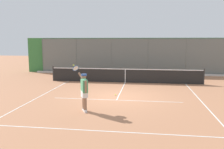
{
  "coord_description": "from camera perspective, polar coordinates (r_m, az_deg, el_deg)",
  "views": [
    {
      "loc": [
        -1.36,
        11.91,
        2.91
      ],
      "look_at": [
        0.43,
        -0.75,
        1.05
      ],
      "focal_mm": 37.96,
      "sensor_mm": 36.0,
      "label": 1
    }
  ],
  "objects": [
    {
      "name": "ground_plane",
      "position": [
        12.33,
        1.51,
        -5.37
      ],
      "size": [
        60.0,
        60.0,
        0.0
      ],
      "primitive_type": "plane",
      "color": "#B27551"
    },
    {
      "name": "court_line_markings",
      "position": [
        11.33,
        0.9,
        -6.59
      ],
      "size": [
        8.17,
        8.97,
        0.01
      ],
      "color": "white",
      "rests_on": "ground"
    },
    {
      "name": "fence_backdrop",
      "position": [
        21.02,
        4.36,
        4.52
      ],
      "size": [
        18.66,
        1.37,
        3.1
      ],
      "color": "slate",
      "rests_on": "ground"
    },
    {
      "name": "tennis_net",
      "position": [
        16.36,
        3.21,
        -0.23
      ],
      "size": [
        10.5,
        0.09,
        1.07
      ],
      "color": "#2D2D2D",
      "rests_on": "ground"
    },
    {
      "name": "tennis_player",
      "position": [
        9.74,
        -6.75,
        -3.66
      ],
      "size": [
        0.9,
        1.1,
        1.86
      ],
      "rotation": [
        0.0,
        0.0,
        -1.1
      ],
      "color": "silver",
      "rests_on": "ground"
    },
    {
      "name": "tennis_ball_near_net",
      "position": [
        12.59,
        0.87,
        -4.93
      ],
      "size": [
        0.07,
        0.07,
        0.07
      ],
      "primitive_type": "sphere",
      "color": "#D6E042",
      "rests_on": "ground"
    }
  ]
}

